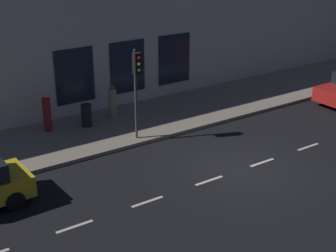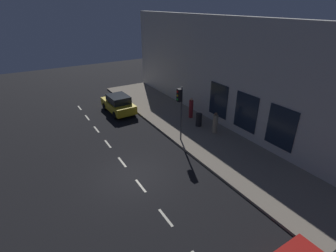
{
  "view_description": "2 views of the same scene",
  "coord_description": "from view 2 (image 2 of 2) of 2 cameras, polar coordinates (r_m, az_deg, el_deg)",
  "views": [
    {
      "loc": [
        -12.28,
        11.75,
        8.5
      ],
      "look_at": [
        1.22,
        2.55,
        1.91
      ],
      "focal_mm": 53.65,
      "sensor_mm": 36.0,
      "label": 1
    },
    {
      "loc": [
        -4.33,
        -10.98,
        8.72
      ],
      "look_at": [
        2.75,
        0.76,
        2.1
      ],
      "focal_mm": 27.3,
      "sensor_mm": 36.0,
      "label": 2
    }
  ],
  "objects": [
    {
      "name": "ground_plane",
      "position": [
        14.67,
        -7.84,
        -10.98
      ],
      "size": [
        60.0,
        60.0,
        0.0
      ],
      "primitive_type": "plane",
      "color": "black"
    },
    {
      "name": "sidewalk",
      "position": [
        17.52,
        11.18,
        -4.33
      ],
      "size": [
        4.5,
        32.0,
        0.15
      ],
      "color": "gray",
      "rests_on": "ground"
    },
    {
      "name": "building_facade",
      "position": [
        17.75,
        18.52,
        8.97
      ],
      "size": [
        0.65,
        32.0,
        7.98
      ],
      "color": "beige",
      "rests_on": "ground"
    },
    {
      "name": "lane_centre_line",
      "position": [
        13.93,
        -6.12,
        -13.12
      ],
      "size": [
        0.12,
        27.2,
        0.01
      ],
      "color": "beige",
      "rests_on": "ground"
    },
    {
      "name": "traffic_light",
      "position": [
        16.57,
        2.67,
        5.41
      ],
      "size": [
        0.45,
        0.32,
        3.79
      ],
      "color": "#424244",
      "rests_on": "sidewalk"
    },
    {
      "name": "parked_car_1",
      "position": [
        22.74,
        -11.02,
        4.87
      ],
      "size": [
        1.97,
        3.92,
        1.58
      ],
      "rotation": [
        0.0,
        0.0,
        0.03
      ],
      "color": "gold",
      "rests_on": "ground"
    },
    {
      "name": "pedestrian_0",
      "position": [
        18.76,
        10.49,
        0.57
      ],
      "size": [
        0.52,
        0.52,
        1.57
      ],
      "rotation": [
        0.0,
        0.0,
        0.62
      ],
      "color": "gray",
      "rests_on": "sidewalk"
    },
    {
      "name": "pedestrian_1",
      "position": [
        21.01,
        5.16,
        3.92
      ],
      "size": [
        0.39,
        0.39,
        1.7
      ],
      "rotation": [
        0.0,
        0.0,
        1.44
      ],
      "color": "maroon",
      "rests_on": "sidewalk"
    },
    {
      "name": "trash_bin",
      "position": [
        19.69,
        6.89,
        1.39
      ],
      "size": [
        0.48,
        0.48,
        1.0
      ],
      "color": "black",
      "rests_on": "sidewalk"
    }
  ]
}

